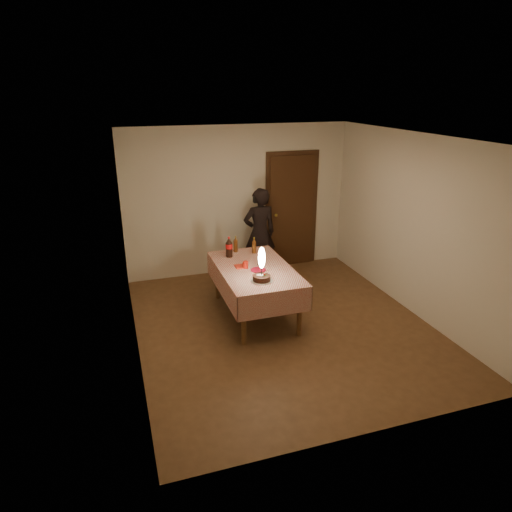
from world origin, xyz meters
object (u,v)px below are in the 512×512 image
object	(u,v)px
clear_cup	(260,262)
red_cup	(246,265)
dining_table	(255,274)
amber_bottle_right	(254,246)
birthday_cake	(262,271)
amber_bottle_left	(236,244)
cola_bottle	(229,247)
red_plate	(258,270)
photographer	(260,233)

from	to	relation	value
clear_cup	red_cup	bearing A→B (deg)	-165.61
dining_table	clear_cup	bearing A→B (deg)	40.53
red_cup	amber_bottle_right	xyz separation A→B (m)	(0.31, 0.56, 0.07)
birthday_cake	amber_bottle_left	world-z (taller)	birthday_cake
amber_bottle_left	cola_bottle	bearing A→B (deg)	-129.32
red_plate	clear_cup	xyz separation A→B (m)	(0.08, 0.19, 0.04)
amber_bottle_left	clear_cup	bearing A→B (deg)	-74.48
cola_bottle	photographer	world-z (taller)	photographer
red_plate	red_cup	distance (m)	0.21
clear_cup	birthday_cake	bearing A→B (deg)	-105.93
red_cup	cola_bottle	world-z (taller)	cola_bottle
dining_table	clear_cup	size ratio (longest dim) A/B	19.11
clear_cup	photographer	distance (m)	1.39
dining_table	red_cup	xyz separation A→B (m)	(-0.13, 0.03, 0.15)
red_cup	photographer	xyz separation A→B (m)	(0.67, 1.38, -0.01)
birthday_cake	cola_bottle	distance (m)	1.03
cola_bottle	amber_bottle_left	distance (m)	0.25
red_plate	photographer	xyz separation A→B (m)	(0.52, 1.51, 0.04)
dining_table	birthday_cake	distance (m)	0.53
birthday_cake	red_cup	xyz separation A→B (m)	(-0.07, 0.50, -0.09)
amber_bottle_left	photographer	size ratio (longest dim) A/B	0.16
dining_table	red_plate	distance (m)	0.15
dining_table	amber_bottle_right	distance (m)	0.65
photographer	cola_bottle	bearing A→B (deg)	-132.01
red_plate	amber_bottle_left	size ratio (longest dim) A/B	0.86
dining_table	photographer	size ratio (longest dim) A/B	1.08
birthday_cake	dining_table	bearing A→B (deg)	82.98
dining_table	photographer	world-z (taller)	photographer
clear_cup	cola_bottle	xyz separation A→B (m)	(-0.34, 0.46, 0.11)
red_cup	clear_cup	size ratio (longest dim) A/B	1.11
dining_table	amber_bottle_left	xyz separation A→B (m)	(-0.08, 0.74, 0.22)
amber_bottle_left	red_cup	bearing A→B (deg)	-94.26
birthday_cake	red_plate	size ratio (longest dim) A/B	2.14
red_plate	amber_bottle_right	size ratio (longest dim) A/B	0.86
cola_bottle	clear_cup	bearing A→B (deg)	-53.87
red_plate	clear_cup	distance (m)	0.21
birthday_cake	photographer	bearing A→B (deg)	72.39
clear_cup	cola_bottle	size ratio (longest dim) A/B	0.28
photographer	red_plate	bearing A→B (deg)	-109.01
birthday_cake	red_plate	xyz separation A→B (m)	(0.07, 0.36, -0.13)
photographer	birthday_cake	bearing A→B (deg)	-107.61
amber_bottle_right	birthday_cake	bearing A→B (deg)	-102.45
red_plate	dining_table	bearing A→B (deg)	98.99
red_cup	amber_bottle_right	distance (m)	0.64
red_cup	red_plate	bearing A→B (deg)	-41.72
amber_bottle_left	amber_bottle_right	bearing A→B (deg)	-30.66
birthday_cake	red_cup	size ratio (longest dim) A/B	4.71
dining_table	cola_bottle	distance (m)	0.65
birthday_cake	amber_bottle_left	bearing A→B (deg)	91.02
clear_cup	photographer	world-z (taller)	photographer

